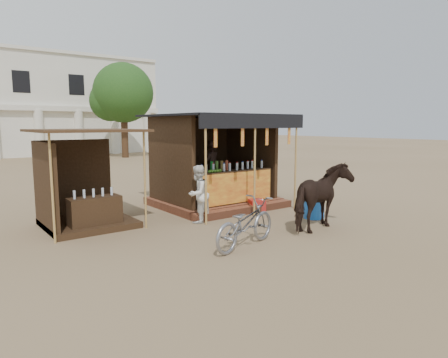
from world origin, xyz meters
name	(u,v)px	position (x,y,z in m)	size (l,w,h in m)	color
ground	(266,234)	(0.00, 0.00, 0.00)	(120.00, 120.00, 0.00)	#846B4C
main_stall	(216,172)	(1.00, 3.36, 1.03)	(3.60, 3.61, 2.78)	brown
secondary_stall	(80,192)	(-3.17, 3.24, 0.85)	(2.40, 2.40, 2.38)	#382314
cow	(322,197)	(1.33, -0.50, 0.79)	(0.85, 1.86, 1.57)	black
motorbike	(245,223)	(-1.00, -0.45, 0.50)	(0.66, 1.89, 0.99)	gray
bystander	(198,194)	(-0.62, 1.88, 0.74)	(0.72, 0.56, 1.48)	white
blue_barrel	(314,204)	(2.11, 0.40, 0.37)	(0.55, 0.55, 0.75)	blue
red_crate	(257,205)	(1.49, 2.00, 0.16)	(0.42, 0.43, 0.33)	#A5201B
cooler	(310,194)	(3.89, 2.10, 0.23)	(0.76, 0.65, 0.46)	#1A7537
tree	(120,95)	(5.81, 22.14, 4.63)	(4.50, 4.40, 7.00)	#382314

